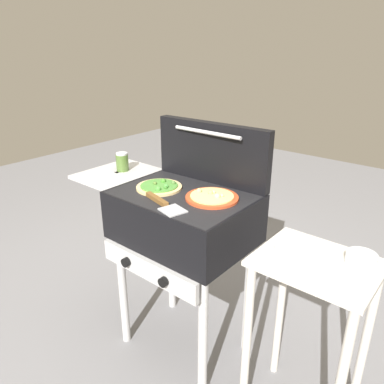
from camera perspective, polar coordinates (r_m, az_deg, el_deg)
name	(u,v)px	position (r m, az deg, el deg)	size (l,w,h in m)	color
ground_plane	(185,343)	(2.25, -1.06, -22.00)	(8.00, 8.00, 0.00)	gray
grill	(181,220)	(1.81, -1.65, -4.37)	(0.96, 0.53, 0.90)	black
grill_lid_open	(212,153)	(1.86, 3.06, 6.04)	(0.63, 0.09, 0.30)	black
pizza_cheese	(212,197)	(1.69, 3.06, -0.77)	(0.24, 0.24, 0.04)	#C64723
pizza_veggie	(159,187)	(1.81, -4.99, 0.81)	(0.22, 0.22, 0.03)	#E0C17F
sauce_jar	(122,162)	(2.08, -10.61, 4.55)	(0.07, 0.07, 0.10)	#4C6B2D
spatula	(163,204)	(1.62, -4.42, -1.79)	(0.27, 0.12, 0.02)	#B7BABF
prep_table	(310,312)	(1.62, 17.58, -17.02)	(0.44, 0.36, 0.80)	beige
topping_bowl_near	(286,250)	(1.49, 14.19, -8.58)	(0.10, 0.10, 0.04)	silver
topping_bowl_far	(361,260)	(1.52, 24.41, -9.38)	(0.11, 0.11, 0.04)	silver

